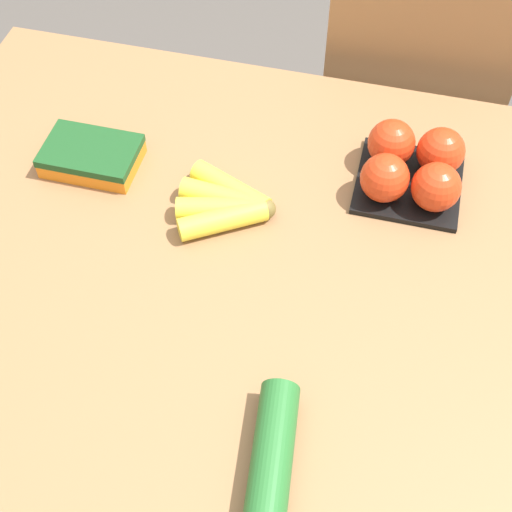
{
  "coord_description": "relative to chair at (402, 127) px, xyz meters",
  "views": [
    {
      "loc": [
        0.16,
        -0.65,
        1.7
      ],
      "look_at": [
        0.0,
        0.0,
        0.8
      ],
      "focal_mm": 50.0,
      "sensor_mm": 36.0,
      "label": 1
    }
  ],
  "objects": [
    {
      "name": "carrot_bag",
      "position": [
        -0.54,
        -0.54,
        0.3
      ],
      "size": [
        0.17,
        0.11,
        0.04
      ],
      "color": "orange",
      "rests_on": "dining_table"
    },
    {
      "name": "banana_bunch",
      "position": [
        -0.27,
        -0.59,
        0.3
      ],
      "size": [
        0.17,
        0.17,
        0.04
      ],
      "color": "brown",
      "rests_on": "dining_table"
    },
    {
      "name": "cucumber_near",
      "position": [
        -0.1,
        -1.0,
        0.31
      ],
      "size": [
        0.08,
        0.2,
        0.05
      ],
      "color": "#236028",
      "rests_on": "dining_table"
    },
    {
      "name": "chair",
      "position": [
        0.0,
        0.0,
        0.0
      ],
      "size": [
        0.43,
        0.41,
        0.95
      ],
      "rotation": [
        0.0,
        0.0,
        3.18
      ],
      "color": "#A87547",
      "rests_on": "ground_plane"
    },
    {
      "name": "dining_table",
      "position": [
        -0.2,
        -0.69,
        0.18
      ],
      "size": [
        1.31,
        0.98,
        0.77
      ],
      "color": "olive",
      "rests_on": "ground_plane"
    },
    {
      "name": "tomato_pack",
      "position": [
        0.02,
        -0.46,
        0.33
      ],
      "size": [
        0.18,
        0.18,
        0.09
      ],
      "color": "black",
      "rests_on": "dining_table"
    },
    {
      "name": "ground_plane",
      "position": [
        -0.2,
        -0.69,
        -0.49
      ],
      "size": [
        12.0,
        12.0,
        0.0
      ],
      "primitive_type": "plane",
      "color": "#4C4742"
    }
  ]
}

